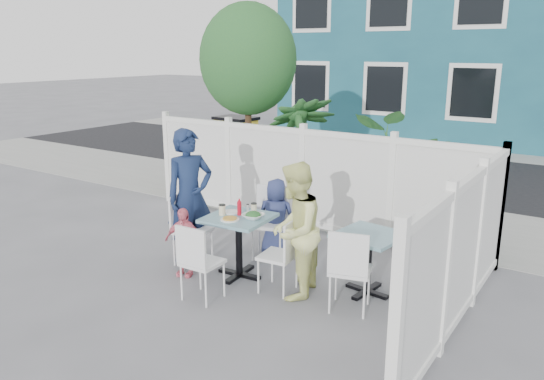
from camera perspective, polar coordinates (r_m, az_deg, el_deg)
The scene contains 30 objects.
ground at distance 6.75m, azimuth -8.11°, elevation -9.51°, with size 80.00×80.00×0.00m, color slate.
near_sidewalk at distance 9.72m, azimuth 6.93°, elevation -1.76°, with size 24.00×2.60×0.01m, color gray.
street at distance 13.03m, azimuth 14.35°, elevation 2.16°, with size 24.00×5.00×0.01m, color black.
far_sidewalk at distance 15.94m, azimuth 18.15°, elevation 4.16°, with size 24.00×1.60×0.01m, color gray.
building at distance 19.11m, azimuth 20.33°, elevation 14.70°, with size 11.00×6.00×6.00m.
fence_back at distance 8.28m, azimuth 3.31°, elevation 0.98°, with size 5.86×0.08×1.60m.
fence_right at distance 5.63m, azimuth 19.76°, elevation -6.71°, with size 0.08×3.66×1.60m.
tree at distance 9.73m, azimuth -2.64°, elevation 13.82°, with size 1.80×1.62×3.59m.
utility_cabinet at distance 10.98m, azimuth -3.85°, elevation 3.96°, with size 0.75×0.53×1.39m, color gold.
potted_shrub_a at distance 9.02m, azimuth 3.38°, elevation 3.62°, with size 1.13×1.13×2.03m, color #1F552C.
potted_shrub_b at distance 8.18m, azimuth 14.51°, elevation 1.27°, with size 1.64×1.42×1.83m, color #1F552C.
main_table at distance 6.58m, azimuth -3.60°, elevation -4.32°, with size 0.81×0.81×0.79m.
spare_table at distance 6.23m, azimuth 10.39°, elevation -6.07°, with size 0.78×0.78×0.73m.
chair_left at distance 7.09m, azimuth -9.11°, elevation -3.56°, with size 0.45×0.47×0.94m.
chair_right at distance 6.17m, azimuth 1.27°, elevation -6.50°, with size 0.43×0.45×0.90m.
chair_back at distance 7.25m, azimuth -0.14°, elevation -2.81°, with size 0.57×0.56×0.98m.
chair_near at distance 6.01m, azimuth -8.02°, elevation -7.21°, with size 0.42×0.41×0.90m.
chair_spare at distance 5.75m, azimuth 8.32°, elevation -8.01°, with size 0.53×0.51×0.95m.
man at distance 7.06m, azimuth -8.82°, elevation -0.68°, with size 0.65×0.43×1.79m, color #162549.
woman at distance 6.01m, azimuth 2.46°, elevation -4.39°, with size 0.77×0.60×1.58m, color #EEF545.
boy at distance 7.23m, azimuth 0.44°, elevation -3.03°, with size 0.53×0.35×1.09m, color navy.
toddler at distance 6.74m, azimuth -9.46°, elevation -5.53°, with size 0.52×0.22×0.89m, color pink.
plate_main at distance 6.38m, azimuth -4.56°, elevation -3.18°, with size 0.23×0.23×0.01m, color white.
plate_side at distance 6.68m, azimuth -4.38°, elevation -2.35°, with size 0.21×0.21×0.01m, color white.
salad_bowl at distance 6.41m, azimuth -2.05°, elevation -2.84°, with size 0.25×0.25×0.06m, color white.
coffee_cup_a at distance 6.57m, azimuth -5.38°, elevation -2.17°, with size 0.08×0.08×0.12m, color beige.
coffee_cup_b at distance 6.65m, azimuth -1.96°, elevation -1.96°, with size 0.07×0.07×0.11m, color beige.
ketchup_bottle at distance 6.55m, azimuth -3.53°, elevation -1.98°, with size 0.05×0.05×0.17m, color red.
salt_shaker at distance 6.74m, azimuth -2.65°, elevation -1.93°, with size 0.03×0.03×0.07m, color white.
pepper_shaker at distance 6.77m, azimuth -2.63°, elevation -1.83°, with size 0.03×0.03×0.07m, color black.
Camera 1 is at (4.16, -4.54, 2.77)m, focal length 35.00 mm.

